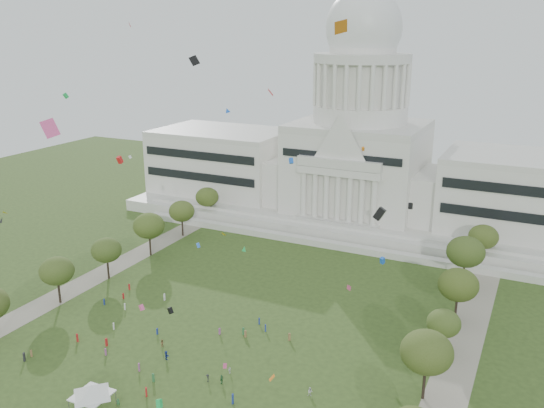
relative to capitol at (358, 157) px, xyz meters
name	(u,v)px	position (x,y,z in m)	size (l,w,h in m)	color
ground	(169,387)	(0.00, -113.59, -22.30)	(400.00, 400.00, 0.00)	#33481D
capitol	(358,157)	(0.00, 0.00, 0.00)	(160.00, 64.50, 91.30)	silver
path_left	(88,281)	(-48.00, -83.59, -22.28)	(8.00, 160.00, 0.04)	gray
path_right	(455,369)	(48.00, -83.59, -22.28)	(8.00, 160.00, 0.04)	gray
row_tree_l_2	(57,271)	(-45.04, -96.29, -13.79)	(8.42, 8.42, 11.97)	black
row_tree_r_2	(427,352)	(44.17, -96.15, -12.64)	(9.55, 9.55, 13.58)	black
row_tree_l_3	(106,250)	(-44.09, -79.67, -14.09)	(8.12, 8.12, 11.55)	black
row_tree_r_3	(444,323)	(44.40, -79.10, -15.21)	(7.01, 7.01, 9.98)	black
row_tree_l_4	(149,226)	(-44.08, -61.17, -12.90)	(9.29, 9.29, 13.21)	black
row_tree_r_4	(458,285)	(44.76, -63.55, -13.01)	(9.19, 9.19, 13.06)	black
row_tree_l_5	(182,211)	(-45.22, -42.58, -13.88)	(8.33, 8.33, 11.85)	black
row_tree_r_5	(466,252)	(43.49, -43.40, -12.37)	(9.82, 9.82, 13.96)	black
row_tree_l_6	(207,197)	(-46.87, -24.45, -14.02)	(8.19, 8.19, 11.64)	black
row_tree_r_6	(483,237)	(45.96, -25.46, -13.79)	(8.42, 8.42, 11.97)	black
event_tent	(91,390)	(-8.46, -124.73, -18.59)	(8.66, 8.66, 4.77)	#4C4C4C
person_2	(310,392)	(25.22, -104.52, -21.40)	(0.87, 0.54, 1.78)	silver
person_3	(208,378)	(5.79, -108.95, -21.50)	(1.03, 0.53, 1.59)	#26262B
person_4	(222,379)	(8.51, -108.26, -21.36)	(1.10, 0.60, 1.87)	#33723F
person_5	(166,355)	(-6.05, -105.94, -21.33)	(1.80, 0.71, 1.94)	navy
person_7	(118,402)	(-4.69, -122.41, -21.48)	(0.59, 0.43, 1.63)	#33723F
person_8	(162,343)	(-9.77, -102.23, -21.45)	(0.82, 0.51, 1.69)	olive
person_10	(230,370)	(8.15, -104.60, -21.62)	(0.80, 0.43, 1.36)	silver
distant_crowd	(156,338)	(-12.37, -100.94, -21.44)	(48.53, 36.73, 1.93)	olive
kite_swarm	(197,213)	(2.52, -105.41, 10.48)	(78.79, 93.50, 63.50)	orange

